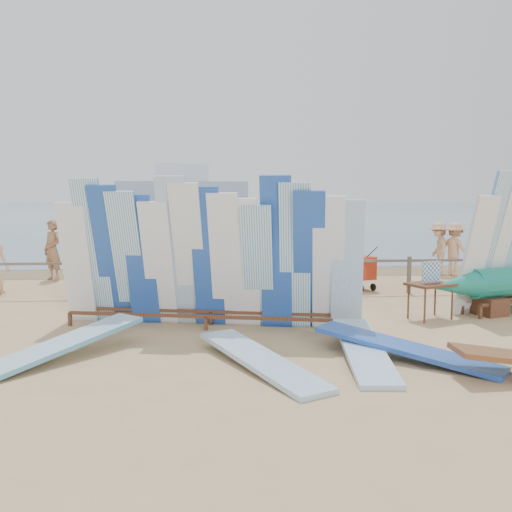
{
  "coord_description": "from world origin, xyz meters",
  "views": [
    {
      "loc": [
        -0.68,
        -9.71,
        2.3
      ],
      "look_at": [
        0.18,
        1.83,
        1.07
      ],
      "focal_mm": 38.0,
      "sensor_mm": 36.0,
      "label": 1
    }
  ],
  "objects": [
    {
      "name": "ground",
      "position": [
        0.0,
        0.0,
        0.0
      ],
      "size": [
        160.0,
        160.0,
        0.0
      ],
      "primitive_type": "plane",
      "color": "tan",
      "rests_on": "ground"
    },
    {
      "name": "ocean",
      "position": [
        0.0,
        128.0,
        0.0
      ],
      "size": [
        320.0,
        240.0,
        0.02
      ],
      "primitive_type": "cube",
      "color": "slate",
      "rests_on": "ground"
    },
    {
      "name": "wet_sand_strip",
      "position": [
        0.0,
        7.2,
        0.0
      ],
      "size": [
        40.0,
        2.6,
        0.01
      ],
      "primitive_type": "cube",
      "color": "brown",
      "rests_on": "ground"
    },
    {
      "name": "distant_ship",
      "position": [
        -12.0,
        180.0,
        5.31
      ],
      "size": [
        45.0,
        8.0,
        14.0
      ],
      "color": "#999EA3",
      "rests_on": "ocean"
    },
    {
      "name": "fence",
      "position": [
        0.0,
        3.0,
        0.63
      ],
      "size": [
        12.08,
        0.08,
        0.9
      ],
      "color": "#6C5E51",
      "rests_on": "ground"
    },
    {
      "name": "main_surfboard_rack",
      "position": [
        -0.83,
        -0.17,
        1.2
      ],
      "size": [
        5.41,
        1.68,
        2.69
      ],
      "rotation": [
        0.0,
        0.0,
        -0.21
      ],
      "color": "brown",
      "rests_on": "ground"
    },
    {
      "name": "side_surfboard_rack",
      "position": [
        5.23,
        0.72,
        1.26
      ],
      "size": [
        2.51,
        1.47,
        2.82
      ],
      "rotation": [
        0.0,
        0.0,
        0.37
      ],
      "color": "brown",
      "rests_on": "ground"
    },
    {
      "name": "vendor_table",
      "position": [
        3.39,
        0.19,
        0.37
      ],
      "size": [
        1.0,
        0.87,
        1.12
      ],
      "rotation": [
        0.0,
        0.0,
        0.39
      ],
      "color": "brown",
      "rests_on": "ground"
    },
    {
      "name": "flat_board_d",
      "position": [
        2.02,
        -2.33,
        0.0
      ],
      "size": [
        2.42,
        2.16,
        0.34
      ],
      "primitive_type": "cube",
      "rotation": [
        0.1,
        0.0,
        0.87
      ],
      "color": "#224CAC",
      "rests_on": "ground"
    },
    {
      "name": "flat_board_a",
      "position": [
        -0.09,
        -2.54,
        0.0
      ],
      "size": [
        1.69,
        2.67,
        0.22
      ],
      "primitive_type": "cube",
      "rotation": [
        0.06,
        0.0,
        0.46
      ],
      "color": "#88B3DA",
      "rests_on": "ground"
    },
    {
      "name": "flat_board_e",
      "position": [
        -2.92,
        -1.95,
        0.0
      ],
      "size": [
        2.14,
        2.43,
        0.41
      ],
      "primitive_type": "cube",
      "rotation": [
        0.13,
        0.0,
        -0.69
      ],
      "color": "white",
      "rests_on": "ground"
    },
    {
      "name": "flat_board_b",
      "position": [
        1.43,
        -2.22,
        0.0
      ],
      "size": [
        0.81,
        2.74,
        0.28
      ],
      "primitive_type": "cube",
      "rotation": [
        0.08,
        0.0,
        -0.09
      ],
      "color": "#88B3DA",
      "rests_on": "ground"
    },
    {
      "name": "beach_chair_left",
      "position": [
        -0.1,
        4.17,
        0.25
      ],
      "size": [
        0.73,
        0.74,
        0.85
      ],
      "rotation": [
        0.0,
        0.0,
        -0.47
      ],
      "color": "#AD2A12",
      "rests_on": "ground"
    },
    {
      "name": "beach_chair_right",
      "position": [
        0.08,
        3.66,
        0.27
      ],
      "size": [
        0.67,
        0.69,
        0.93
      ],
      "rotation": [
        0.0,
        0.0,
        0.16
      ],
      "color": "#AD2A12",
      "rests_on": "ground"
    },
    {
      "name": "stroller",
      "position": [
        2.95,
        3.63,
        0.45
      ],
      "size": [
        0.81,
        0.95,
        1.11
      ],
      "rotation": [
        0.0,
        0.0,
        0.36
      ],
      "color": "#AD2A12",
      "rests_on": "ground"
    },
    {
      "name": "beachgoer_9",
      "position": [
        6.0,
        6.02,
        0.8
      ],
      "size": [
        0.6,
        1.09,
        1.59
      ],
      "primitive_type": "imported",
      "rotation": [
        0.0,
        0.0,
        4.53
      ],
      "color": "tan",
      "rests_on": "ground"
    },
    {
      "name": "beachgoer_2",
      "position": [
        -3.4,
        3.6,
        0.91
      ],
      "size": [
        0.82,
        0.98,
        1.83
      ],
      "primitive_type": "imported",
      "rotation": [
        0.0,
        0.0,
        2.11
      ],
      "color": "beige",
      "rests_on": "ground"
    },
    {
      "name": "beachgoer_8",
      "position": [
        2.41,
        3.6,
        0.77
      ],
      "size": [
        0.83,
        0.63,
        1.54
      ],
      "primitive_type": "imported",
      "rotation": [
        0.0,
        0.0,
        2.73
      ],
      "color": "beige",
      "rests_on": "ground"
    },
    {
      "name": "beachgoer_11",
      "position": [
        -4.71,
        7.37,
        0.77
      ],
      "size": [
        1.03,
        1.48,
        1.53
      ],
      "primitive_type": "imported",
      "rotation": [
        0.0,
        0.0,
        1.12
      ],
      "color": "beige",
      "rests_on": "ground"
    },
    {
      "name": "beachgoer_5",
      "position": [
        1.51,
        6.78,
        0.77
      ],
      "size": [
        0.48,
        1.43,
        1.53
      ],
      "primitive_type": "imported",
      "rotation": [
        0.0,
        0.0,
        4.72
      ],
      "color": "beige",
      "rests_on": "ground"
    },
    {
      "name": "beachgoer_6",
      "position": [
        1.78,
        5.18,
        0.89
      ],
      "size": [
        0.82,
        0.96,
        1.78
      ],
      "primitive_type": "imported",
      "rotation": [
        0.0,
        0.0,
        4.15
      ],
      "color": "tan",
      "rests_on": "ground"
    },
    {
      "name": "beachgoer_extra_0",
      "position": [
        6.4,
        5.8,
        0.8
      ],
      "size": [
        0.89,
        1.1,
        1.59
      ],
      "primitive_type": "imported",
      "rotation": [
        0.0,
        0.0,
        2.11
      ],
      "color": "tan",
      "rests_on": "ground"
    },
    {
      "name": "beachgoer_4",
      "position": [
        -1.09,
        5.51,
        0.93
      ],
      "size": [
        0.57,
        1.13,
        1.85
      ],
      "primitive_type": "imported",
      "rotation": [
        0.0,
        0.0,
        4.61
      ],
      "color": "#8C6042",
      "rests_on": "ground"
    },
    {
      "name": "beachgoer_7",
      "position": [
        2.27,
        5.87,
        0.88
      ],
      "size": [
        0.72,
        0.54,
        1.76
      ],
      "primitive_type": "imported",
      "rotation": [
        0.0,
        0.0,
        3.46
      ],
      "color": "#8C6042",
      "rests_on": "ground"
    },
    {
      "name": "beachgoer_1",
      "position": [
        -5.26,
        5.79,
        0.85
      ],
      "size": [
        0.7,
        0.66,
        1.71
      ],
      "primitive_type": "imported",
      "rotation": [
        0.0,
        0.0,
        5.61
      ],
      "color": "#8C6042",
      "rests_on": "ground"
    },
    {
      "name": "beachgoer_3",
      "position": [
        -2.03,
        5.41,
        0.92
      ],
      "size": [
        1.22,
        1.16,
        1.85
      ],
      "primitive_type": "imported",
      "rotation": [
        0.0,
        0.0,
        3.86
      ],
      "color": "tan",
      "rests_on": "ground"
    }
  ]
}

